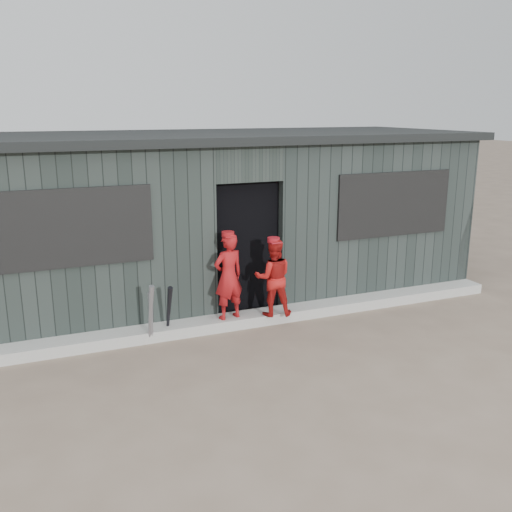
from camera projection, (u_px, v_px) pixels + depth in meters
name	position (u px, v px, depth m)	size (l,w,h in m)	color
ground	(315.00, 376.00, 6.57)	(80.00, 80.00, 0.00)	#715E4E
curb	(255.00, 318.00, 8.18)	(8.00, 0.36, 0.15)	#ABABA6
bat_left	(150.00, 315.00, 7.31)	(0.07, 0.07, 0.85)	gray
bat_mid	(151.00, 318.00, 7.37)	(0.07, 0.07, 0.72)	gray
bat_right	(169.00, 311.00, 7.54)	(0.07, 0.07, 0.80)	black
player_red_left	(228.00, 276.00, 7.82)	(0.44, 0.29, 1.21)	#A71417
player_red_right	(273.00, 277.00, 7.97)	(0.53, 0.42, 1.10)	#B41816
player_grey_back	(246.00, 265.00, 8.59)	(0.69, 0.45, 1.41)	silver
dugout	(217.00, 215.00, 9.39)	(8.30, 3.30, 2.62)	black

